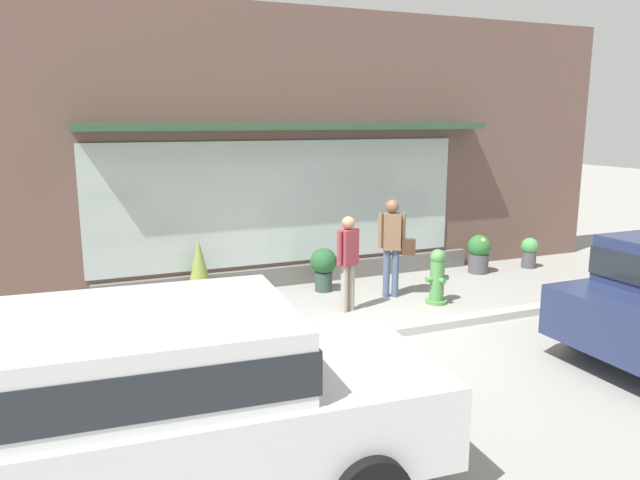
{
  "coord_description": "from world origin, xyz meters",
  "views": [
    {
      "loc": [
        -3.92,
        -7.41,
        3.06
      ],
      "look_at": [
        -0.31,
        1.2,
        1.19
      ],
      "focal_mm": 33.66,
      "sensor_mm": 36.0,
      "label": 1
    }
  ],
  "objects": [
    {
      "name": "ground_plane",
      "position": [
        0.0,
        0.0,
        0.0
      ],
      "size": [
        60.0,
        60.0,
        0.0
      ],
      "primitive_type": "plane",
      "color": "gray"
    },
    {
      "name": "potted_plant_trailing_edge",
      "position": [
        0.22,
        2.31,
        0.47
      ],
      "size": [
        0.48,
        0.48,
        0.8
      ],
      "color": "#33473D",
      "rests_on": "ground_plane"
    },
    {
      "name": "storefront",
      "position": [
        -0.0,
        3.19,
        2.48
      ],
      "size": [
        14.0,
        0.81,
        5.07
      ],
      "color": "brown",
      "rests_on": "ground_plane"
    },
    {
      "name": "potted_plant_near_hydrant",
      "position": [
        4.92,
        2.26,
        0.35
      ],
      "size": [
        0.35,
        0.35,
        0.64
      ],
      "color": "#4C4C51",
      "rests_on": "ground_plane"
    },
    {
      "name": "pedestrian_with_handbag",
      "position": [
        1.19,
        1.5,
        1.01
      ],
      "size": [
        0.61,
        0.37,
        1.73
      ],
      "rotation": [
        0.0,
        0.0,
        5.88
      ],
      "color": "#475675",
      "rests_on": "ground_plane"
    },
    {
      "name": "curb_strip",
      "position": [
        0.0,
        -0.2,
        0.06
      ],
      "size": [
        14.0,
        0.24,
        0.12
      ],
      "primitive_type": "cube",
      "color": "#B2B2AD",
      "rests_on": "ground_plane"
    },
    {
      "name": "potted_plant_window_center",
      "position": [
        -1.96,
        2.68,
        0.52
      ],
      "size": [
        0.46,
        0.46,
        1.07
      ],
      "color": "#33473D",
      "rests_on": "ground_plane"
    },
    {
      "name": "parked_car_silver",
      "position": [
        -3.41,
        -2.77,
        0.9
      ],
      "size": [
        4.61,
        2.32,
        1.59
      ],
      "rotation": [
        0.0,
        0.0,
        -0.07
      ],
      "color": "silver",
      "rests_on": "ground_plane"
    },
    {
      "name": "potted_plant_low_front",
      "position": [
        3.66,
        2.3,
        0.42
      ],
      "size": [
        0.46,
        0.46,
        0.79
      ],
      "color": "#4C4C51",
      "rests_on": "ground_plane"
    },
    {
      "name": "fire_hydrant",
      "position": [
        1.7,
        0.87,
        0.47
      ],
      "size": [
        0.42,
        0.39,
        0.94
      ],
      "color": "#4C8C47",
      "rests_on": "ground_plane"
    },
    {
      "name": "pedestrian_passerby",
      "position": [
        0.12,
        1.07,
        0.9
      ],
      "size": [
        0.44,
        0.28,
        1.57
      ],
      "rotation": [
        0.0,
        0.0,
        0.31
      ],
      "color": "#9E9384",
      "rests_on": "ground_plane"
    }
  ]
}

